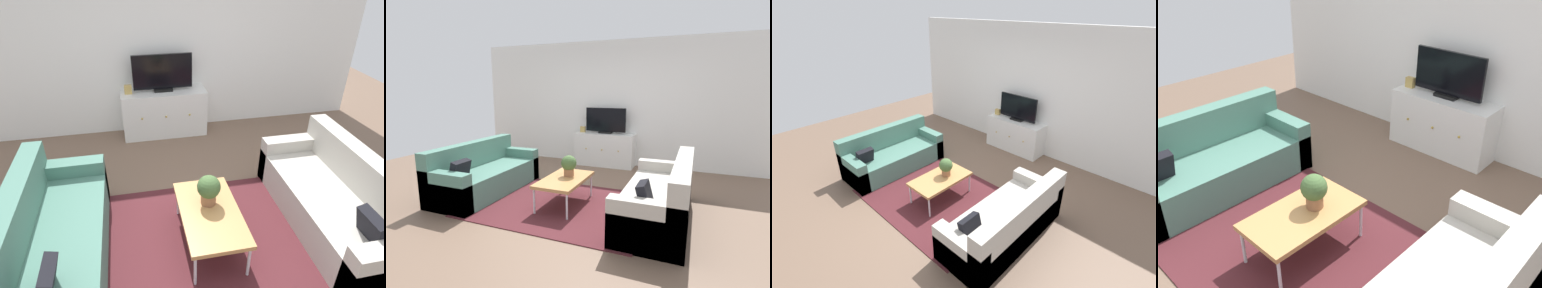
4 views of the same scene
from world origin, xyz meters
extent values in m
plane|color=brown|center=(0.00, 0.00, 0.00)|extent=(10.00, 10.00, 0.00)
cube|color=white|center=(0.00, 2.55, 1.35)|extent=(6.40, 0.12, 2.70)
cube|color=#4C1E23|center=(0.00, -0.15, 0.01)|extent=(2.50, 1.90, 0.01)
cube|color=#4C7A6B|center=(-1.35, -0.10, 0.21)|extent=(0.80, 1.93, 0.41)
cube|color=#4C7A6B|center=(-1.65, -0.10, 0.41)|extent=(0.20, 1.93, 0.81)
cube|color=#4C7A6B|center=(-1.35, 0.77, 0.29)|extent=(0.80, 0.18, 0.57)
cube|color=#4C7A6B|center=(-1.35, -0.97, 0.29)|extent=(0.80, 0.18, 0.57)
cube|color=black|center=(-1.30, -0.73, 0.53)|extent=(0.18, 0.30, 0.32)
cube|color=#B2ADA3|center=(1.35, -0.10, 0.21)|extent=(0.80, 1.93, 0.41)
cube|color=#B2ADA3|center=(1.65, -0.10, 0.41)|extent=(0.20, 1.93, 0.81)
cube|color=#B2ADA3|center=(1.35, 0.77, 0.29)|extent=(0.80, 0.18, 0.57)
cube|color=#B2ADA3|center=(1.35, -0.97, 0.29)|extent=(0.80, 0.18, 0.57)
cube|color=black|center=(1.30, -0.73, 0.53)|extent=(0.18, 0.30, 0.32)
cube|color=#B7844C|center=(0.05, -0.12, 0.39)|extent=(0.56, 1.00, 0.04)
cylinder|color=silver|center=(-0.19, -0.57, 0.18)|extent=(0.03, 0.03, 0.36)
cylinder|color=silver|center=(0.29, -0.57, 0.18)|extent=(0.03, 0.03, 0.36)
cylinder|color=silver|center=(-0.19, 0.34, 0.18)|extent=(0.03, 0.03, 0.36)
cylinder|color=silver|center=(0.29, 0.34, 0.18)|extent=(0.03, 0.03, 0.36)
cylinder|color=#936042|center=(0.06, 0.01, 0.46)|extent=(0.15, 0.15, 0.11)
sphere|color=#426033|center=(0.06, 0.01, 0.60)|extent=(0.23, 0.23, 0.23)
cube|color=white|center=(-0.08, 2.27, 0.36)|extent=(1.29, 0.44, 0.72)
sphere|color=#B79338|center=(-0.44, 2.04, 0.39)|extent=(0.03, 0.03, 0.03)
sphere|color=#B79338|center=(-0.08, 2.04, 0.39)|extent=(0.03, 0.03, 0.03)
sphere|color=#B79338|center=(0.28, 2.04, 0.39)|extent=(0.03, 0.03, 0.03)
cube|color=black|center=(-0.08, 2.29, 0.74)|extent=(0.28, 0.16, 0.04)
cube|color=black|center=(-0.08, 2.29, 1.01)|extent=(0.89, 0.04, 0.51)
cube|color=tan|center=(-0.61, 2.27, 0.78)|extent=(0.11, 0.07, 0.13)
camera|label=1|loc=(-0.59, -2.38, 2.54)|focal=30.52mm
camera|label=2|loc=(1.77, -3.79, 1.68)|focal=27.35mm
camera|label=3|loc=(3.04, -2.67, 3.01)|focal=26.08mm
camera|label=4|loc=(2.19, -1.82, 2.50)|focal=37.75mm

